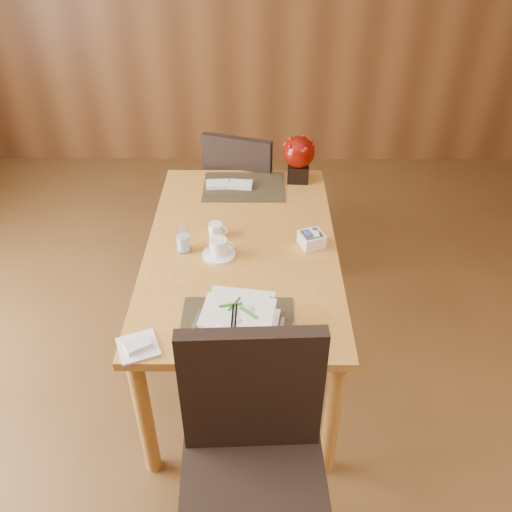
{
  "coord_description": "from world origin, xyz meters",
  "views": [
    {
      "loc": [
        0.08,
        -1.49,
        2.25
      ],
      "look_at": [
        0.07,
        0.35,
        0.87
      ],
      "focal_mm": 38.0,
      "sensor_mm": 36.0,
      "label": 1
    }
  ],
  "objects_px": {
    "dining_table": "(242,261)",
    "soup_setting": "(238,323)",
    "coffee_cup": "(219,249)",
    "water_glass": "(183,237)",
    "berry_decor": "(299,156)",
    "sugar_caddy": "(312,239)",
    "far_chair": "(244,191)",
    "creamer_jug": "(216,230)",
    "near_chair": "(253,461)",
    "bread_plate": "(138,347)"
  },
  "relations": [
    {
      "from": "dining_table",
      "to": "water_glass",
      "type": "bearing_deg",
      "value": -169.93
    },
    {
      "from": "dining_table",
      "to": "coffee_cup",
      "type": "bearing_deg",
      "value": -140.61
    },
    {
      "from": "berry_decor",
      "to": "coffee_cup",
      "type": "bearing_deg",
      "value": -119.27
    },
    {
      "from": "sugar_caddy",
      "to": "bread_plate",
      "type": "height_order",
      "value": "sugar_caddy"
    },
    {
      "from": "water_glass",
      "to": "bread_plate",
      "type": "distance_m",
      "value": 0.64
    },
    {
      "from": "sugar_caddy",
      "to": "bread_plate",
      "type": "bearing_deg",
      "value": -136.24
    },
    {
      "from": "coffee_cup",
      "to": "berry_decor",
      "type": "distance_m",
      "value": 0.83
    },
    {
      "from": "water_glass",
      "to": "soup_setting",
      "type": "bearing_deg",
      "value": -63.64
    },
    {
      "from": "coffee_cup",
      "to": "sugar_caddy",
      "type": "relative_size",
      "value": 1.46
    },
    {
      "from": "dining_table",
      "to": "soup_setting",
      "type": "xyz_separation_m",
      "value": [
        0.0,
        -0.59,
        0.16
      ]
    },
    {
      "from": "soup_setting",
      "to": "berry_decor",
      "type": "relative_size",
      "value": 1.28
    },
    {
      "from": "water_glass",
      "to": "creamer_jug",
      "type": "height_order",
      "value": "water_glass"
    },
    {
      "from": "berry_decor",
      "to": "far_chair",
      "type": "distance_m",
      "value": 0.55
    },
    {
      "from": "creamer_jug",
      "to": "berry_decor",
      "type": "distance_m",
      "value": 0.71
    },
    {
      "from": "sugar_caddy",
      "to": "water_glass",
      "type": "bearing_deg",
      "value": -175.26
    },
    {
      "from": "near_chair",
      "to": "berry_decor",
      "type": "bearing_deg",
      "value": 79.47
    },
    {
      "from": "water_glass",
      "to": "near_chair",
      "type": "relative_size",
      "value": 0.14
    },
    {
      "from": "creamer_jug",
      "to": "sugar_caddy",
      "type": "distance_m",
      "value": 0.46
    },
    {
      "from": "dining_table",
      "to": "creamer_jug",
      "type": "bearing_deg",
      "value": 147.03
    },
    {
      "from": "coffee_cup",
      "to": "sugar_caddy",
      "type": "distance_m",
      "value": 0.44
    },
    {
      "from": "bread_plate",
      "to": "sugar_caddy",
      "type": "bearing_deg",
      "value": 43.76
    },
    {
      "from": "soup_setting",
      "to": "coffee_cup",
      "type": "relative_size",
      "value": 2.17
    },
    {
      "from": "soup_setting",
      "to": "bread_plate",
      "type": "height_order",
      "value": "soup_setting"
    },
    {
      "from": "bread_plate",
      "to": "dining_table",
      "type": "bearing_deg",
      "value": 61.09
    },
    {
      "from": "water_glass",
      "to": "creamer_jug",
      "type": "relative_size",
      "value": 1.75
    },
    {
      "from": "water_glass",
      "to": "far_chair",
      "type": "relative_size",
      "value": 0.16
    },
    {
      "from": "creamer_jug",
      "to": "bread_plate",
      "type": "bearing_deg",
      "value": -89.2
    },
    {
      "from": "dining_table",
      "to": "berry_decor",
      "type": "distance_m",
      "value": 0.75
    },
    {
      "from": "soup_setting",
      "to": "far_chair",
      "type": "distance_m",
      "value": 1.51
    },
    {
      "from": "dining_table",
      "to": "soup_setting",
      "type": "distance_m",
      "value": 0.61
    },
    {
      "from": "dining_table",
      "to": "far_chair",
      "type": "xyz_separation_m",
      "value": [
        -0.01,
        0.89,
        -0.12
      ]
    },
    {
      "from": "soup_setting",
      "to": "far_chair",
      "type": "xyz_separation_m",
      "value": [
        -0.02,
        1.49,
        -0.28
      ]
    },
    {
      "from": "coffee_cup",
      "to": "creamer_jug",
      "type": "distance_m",
      "value": 0.17
    },
    {
      "from": "dining_table",
      "to": "water_glass",
      "type": "relative_size",
      "value": 9.74
    },
    {
      "from": "sugar_caddy",
      "to": "berry_decor",
      "type": "relative_size",
      "value": 0.4
    },
    {
      "from": "soup_setting",
      "to": "creamer_jug",
      "type": "relative_size",
      "value": 3.79
    },
    {
      "from": "soup_setting",
      "to": "water_glass",
      "type": "xyz_separation_m",
      "value": [
        -0.27,
        0.55,
        0.02
      ]
    },
    {
      "from": "sugar_caddy",
      "to": "far_chair",
      "type": "distance_m",
      "value": 0.99
    },
    {
      "from": "water_glass",
      "to": "berry_decor",
      "type": "distance_m",
      "value": 0.89
    },
    {
      "from": "coffee_cup",
      "to": "bread_plate",
      "type": "height_order",
      "value": "coffee_cup"
    },
    {
      "from": "coffee_cup",
      "to": "creamer_jug",
      "type": "height_order",
      "value": "coffee_cup"
    },
    {
      "from": "dining_table",
      "to": "coffee_cup",
      "type": "distance_m",
      "value": 0.19
    },
    {
      "from": "coffee_cup",
      "to": "creamer_jug",
      "type": "xyz_separation_m",
      "value": [
        -0.02,
        0.16,
        -0.01
      ]
    },
    {
      "from": "creamer_jug",
      "to": "near_chair",
      "type": "relative_size",
      "value": 0.08
    },
    {
      "from": "water_glass",
      "to": "coffee_cup",
      "type": "bearing_deg",
      "value": -12.27
    },
    {
      "from": "sugar_caddy",
      "to": "far_chair",
      "type": "bearing_deg",
      "value": 111.15
    },
    {
      "from": "soup_setting",
      "to": "near_chair",
      "type": "xyz_separation_m",
      "value": [
        0.06,
        -0.45,
        -0.2
      ]
    },
    {
      "from": "soup_setting",
      "to": "water_glass",
      "type": "distance_m",
      "value": 0.61
    },
    {
      "from": "coffee_cup",
      "to": "soup_setting",
      "type": "bearing_deg",
      "value": -78.26
    },
    {
      "from": "far_chair",
      "to": "soup_setting",
      "type": "bearing_deg",
      "value": 108.19
    }
  ]
}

